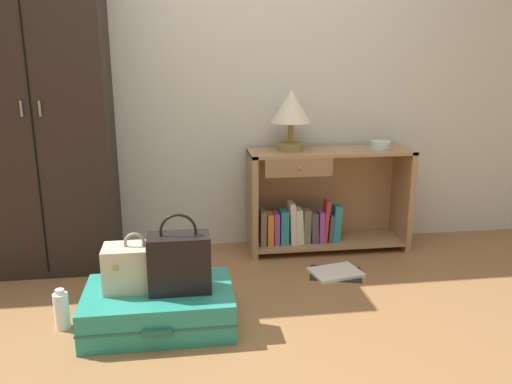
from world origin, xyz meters
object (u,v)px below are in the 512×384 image
bowl (380,145)px  suitcase_large (159,308)px  bookshelf (320,202)px  train_case (136,267)px  wardrobe (41,105)px  open_book_on_floor (336,273)px  handbag (179,262)px  table_lamp (291,110)px  bottle (61,310)px

bowl → suitcase_large: bowl is taller
bookshelf → train_case: bearing=-142.3°
wardrobe → open_book_on_floor: (1.78, -0.40, -1.04)m
wardrobe → handbag: bearing=-48.6°
table_lamp → open_book_on_floor: 1.10m
bookshelf → open_book_on_floor: size_ratio=2.99×
suitcase_large → train_case: 0.24m
bookshelf → bowl: bowl is taller
bowl → suitcase_large: 1.87m
bookshelf → suitcase_large: bearing=-138.6°
train_case → open_book_on_floor: (1.19, 0.46, -0.31)m
table_lamp → handbag: bearing=-127.5°
wardrobe → open_book_on_floor: size_ratio=5.60×
suitcase_large → bottle: bearing=174.9°
handbag → bottle: size_ratio=1.89×
train_case → handbag: bearing=-14.9°
bookshelf → open_book_on_floor: bearing=-91.5°
bottle → bowl: bearing=24.0°
open_book_on_floor → wardrobe: bearing=167.3°
suitcase_large → open_book_on_floor: bearing=24.8°
train_case → handbag: (0.22, -0.06, 0.04)m
bowl → open_book_on_floor: bearing=-134.2°
wardrobe → bottle: 1.30m
suitcase_large → table_lamp: bearing=48.0°
bowl → wardrobe: bearing=-179.4°
bowl → suitcase_large: size_ratio=0.18×
handbag → wardrobe: bearing=131.4°
wardrobe → suitcase_large: (0.70, -0.90, -0.95)m
train_case → handbag: 0.23m
table_lamp → handbag: 1.40m
open_book_on_floor → bowl: bearing=45.8°
wardrobe → bowl: (2.19, 0.02, -0.31)m
suitcase_large → handbag: handbag is taller
bookshelf → open_book_on_floor: (-0.01, -0.46, -0.33)m
wardrobe → table_lamp: 1.57m
bookshelf → train_case: 1.51m
wardrobe → bowl: bearing=0.6°
wardrobe → train_case: bearing=-55.6°
bowl → train_case: (-1.60, -0.89, -0.43)m
bowl → handbag: (-1.38, -0.94, -0.39)m
wardrobe → train_case: size_ratio=6.59×
train_case → handbag: size_ratio=0.79×
wardrobe → bookshelf: wardrobe is taller
bowl → bottle: bowl is taller
bookshelf → bottle: 1.84m
handbag → bottle: bearing=173.9°
bowl → open_book_on_floor: size_ratio=0.36×
bookshelf → open_book_on_floor: bookshelf is taller
suitcase_large → handbag: size_ratio=1.86×
bottle → train_case: bearing=-0.9°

